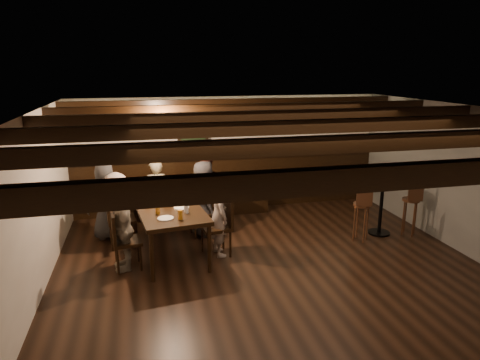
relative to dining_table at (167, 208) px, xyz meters
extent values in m
plane|color=black|center=(1.49, -1.53, -0.75)|extent=(7.00, 7.00, 0.00)
plane|color=black|center=(1.49, -1.53, 1.65)|extent=(7.00, 7.00, 0.00)
plane|color=beige|center=(1.49, 1.97, 0.45)|extent=(6.50, 0.00, 6.50)
plane|color=beige|center=(-1.76, -1.53, 0.45)|extent=(0.00, 7.00, 7.00)
cube|color=black|center=(1.49, 1.93, -0.20)|extent=(6.50, 0.08, 1.10)
cube|color=black|center=(0.69, 1.67, -0.52)|extent=(3.00, 0.45, 0.45)
cube|color=black|center=(0.69, 1.87, 1.00)|extent=(0.62, 0.12, 0.72)
cube|color=black|center=(0.69, 1.80, 1.00)|extent=(0.50, 0.02, 0.58)
cube|color=black|center=(1.49, -4.43, 1.56)|extent=(6.50, 0.10, 0.16)
cube|color=black|center=(1.49, -3.27, 1.56)|extent=(6.50, 0.10, 0.16)
cube|color=black|center=(1.49, -2.11, 1.56)|extent=(6.50, 0.10, 0.16)
cube|color=black|center=(1.49, -0.95, 1.56)|extent=(6.50, 0.10, 0.16)
cube|color=black|center=(1.49, 0.21, 1.56)|extent=(6.50, 0.10, 0.16)
cube|color=black|center=(1.49, 1.37, 1.56)|extent=(6.50, 0.10, 0.16)
sphere|color=#FFE099|center=(-1.26, 1.35, 1.44)|extent=(0.07, 0.07, 0.07)
sphere|color=#FFE099|center=(0.11, 1.35, 1.44)|extent=(0.07, 0.07, 0.07)
sphere|color=#FFE099|center=(1.49, 1.35, 1.44)|extent=(0.07, 0.07, 0.07)
sphere|color=#FFE099|center=(2.86, 1.35, 1.44)|extent=(0.07, 0.07, 0.07)
sphere|color=#FFE099|center=(4.24, 1.35, 1.44)|extent=(0.07, 0.07, 0.07)
cube|color=black|center=(0.00, 0.00, 0.03)|extent=(1.23, 2.27, 0.06)
cylinder|color=black|center=(-0.30, -1.06, -0.37)|extent=(0.06, 0.06, 0.75)
cylinder|color=black|center=(-0.54, 0.96, -0.37)|extent=(0.06, 0.06, 0.75)
cylinder|color=black|center=(0.54, -0.96, -0.37)|extent=(0.06, 0.06, 0.75)
cylinder|color=black|center=(0.30, 1.06, -0.37)|extent=(0.06, 0.06, 0.75)
cube|color=black|center=(-0.75, 0.36, -0.28)|extent=(0.50, 0.50, 0.05)
cube|color=black|center=(-0.95, 0.34, 0.00)|extent=(0.10, 0.45, 0.50)
cube|color=black|center=(-0.64, -0.53, -0.32)|extent=(0.46, 0.46, 0.05)
cube|color=black|center=(-0.83, -0.55, -0.07)|extent=(0.09, 0.41, 0.45)
cube|color=black|center=(0.64, 0.53, -0.34)|extent=(0.44, 0.44, 0.05)
cube|color=black|center=(0.82, 0.55, -0.10)|extent=(0.08, 0.39, 0.43)
cube|color=black|center=(0.75, -0.36, -0.28)|extent=(0.50, 0.50, 0.05)
cube|color=black|center=(0.95, -0.34, 0.00)|extent=(0.10, 0.46, 0.50)
imported|color=#2B2C2E|center=(-1.00, 0.78, -0.05)|extent=(0.73, 0.52, 1.39)
imported|color=gray|center=(-0.13, 1.04, -0.08)|extent=(0.52, 0.38, 1.34)
imported|color=#4E221B|center=(0.78, 1.00, -0.03)|extent=(0.75, 0.62, 1.42)
imported|color=#AC9B92|center=(-0.80, 0.36, -0.10)|extent=(0.58, 0.89, 1.29)
imported|color=gray|center=(-0.69, -0.54, -0.09)|extent=(0.41, 0.80, 1.31)
imported|color=#262528|center=(0.69, 0.54, -0.06)|extent=(0.52, 0.72, 1.38)
imported|color=gray|center=(0.80, -0.36, -0.07)|extent=(0.38, 0.53, 1.35)
cylinder|color=#BF7219|center=(-0.36, 0.66, 0.14)|extent=(0.07, 0.07, 0.14)
cylinder|color=#BF7219|center=(0.17, 0.68, 0.14)|extent=(0.07, 0.07, 0.14)
cylinder|color=#BF7219|center=(-0.31, 0.06, 0.14)|extent=(0.07, 0.07, 0.14)
cylinder|color=silver|center=(0.27, 0.23, 0.14)|extent=(0.07, 0.07, 0.14)
cylinder|color=#BF7219|center=(-0.16, -0.47, 0.14)|extent=(0.07, 0.07, 0.14)
cylinder|color=silver|center=(0.26, -0.52, 0.14)|extent=(0.07, 0.07, 0.14)
cylinder|color=#BF7219|center=(0.15, -0.79, 0.14)|extent=(0.07, 0.07, 0.14)
cylinder|color=white|center=(-0.06, -0.71, 0.07)|extent=(0.24, 0.24, 0.01)
cylinder|color=white|center=(0.21, -0.28, 0.07)|extent=(0.24, 0.24, 0.01)
cube|color=black|center=(0.01, -0.05, 0.13)|extent=(0.15, 0.10, 0.12)
cylinder|color=beige|center=(0.08, 0.31, 0.09)|extent=(0.05, 0.05, 0.05)
cylinder|color=black|center=(3.84, -0.16, -0.73)|extent=(0.39, 0.39, 0.04)
cylinder|color=black|center=(3.84, -0.16, -0.28)|extent=(0.06, 0.06, 0.90)
cylinder|color=black|center=(3.84, -0.16, 0.19)|extent=(0.54, 0.54, 0.04)
cylinder|color=#3B2012|center=(3.34, -0.36, -0.08)|extent=(0.30, 0.30, 0.04)
cube|color=#3B2012|center=(3.29, -0.50, 0.08)|extent=(0.26, 0.11, 0.29)
cylinder|color=#3B2012|center=(4.34, -0.31, -0.08)|extent=(0.30, 0.30, 0.04)
cube|color=#3B2012|center=(4.31, -0.45, 0.08)|extent=(0.27, 0.07, 0.29)
camera|label=1|loc=(-0.36, -6.76, 2.24)|focal=32.00mm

